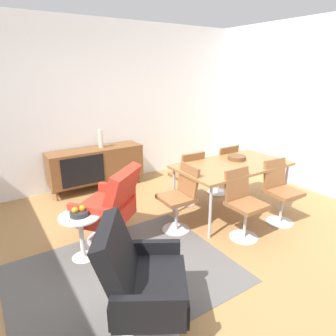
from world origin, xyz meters
TOP-DOWN VIEW (x-y plane):
  - ground_plane at (0.00, 0.00)m, footprint 8.32×8.32m
  - wall_back at (0.00, 2.60)m, footprint 6.80×0.12m
  - sideboard at (0.08, 2.30)m, footprint 1.60×0.45m
  - vase_cobalt at (0.20, 2.30)m, footprint 0.08×0.08m
  - dining_table at (1.38, 0.36)m, footprint 1.60×0.90m
  - wooden_bowl_on_table at (1.57, 0.47)m, footprint 0.26×0.26m
  - dining_chair_front_right at (1.73, -0.20)m, footprint 0.43×0.45m
  - dining_chair_front_left at (1.03, -0.20)m, footprint 0.40×0.42m
  - dining_chair_near_window at (0.49, 0.36)m, footprint 0.44×0.41m
  - dining_chair_back_right at (1.73, 0.92)m, footprint 0.41×0.43m
  - dining_chair_back_left at (1.02, 0.92)m, footprint 0.42×0.45m
  - lounge_chair_red at (-0.38, 0.59)m, footprint 0.91×0.90m
  - armchair_black_shell at (-0.68, -0.77)m, footprint 0.88×0.89m
  - side_table_round at (-0.78, 0.43)m, footprint 0.44×0.44m
  - fruit_bowl at (-0.78, 0.43)m, footprint 0.20×0.20m
  - area_rug at (-0.52, -0.08)m, footprint 2.20×1.70m

SIDE VIEW (x-z plane):
  - ground_plane at x=0.00m, z-range 0.00..0.00m
  - area_rug at x=-0.52m, z-range 0.00..0.01m
  - side_table_round at x=-0.78m, z-range 0.06..0.58m
  - sideboard at x=0.08m, z-range 0.08..0.80m
  - lounge_chair_red at x=-0.38m, z-range -0.01..0.94m
  - armchair_black_shell at x=-0.68m, z-range -0.01..0.94m
  - dining_chair_front_right at x=1.73m, z-range 0.04..0.90m
  - dining_chair_front_left at x=1.03m, z-range 0.04..0.90m
  - dining_chair_near_window at x=0.49m, z-range 0.04..0.90m
  - dining_chair_back_right at x=1.73m, z-range 0.04..0.90m
  - dining_chair_back_left at x=1.02m, z-range 0.04..0.90m
  - fruit_bowl at x=-0.78m, z-range 0.50..0.61m
  - dining_table at x=1.38m, z-range 0.33..1.07m
  - wooden_bowl_on_table at x=1.57m, z-range 0.74..0.80m
  - vase_cobalt at x=0.20m, z-range 0.72..1.04m
  - wall_back at x=0.00m, z-range 0.00..2.80m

